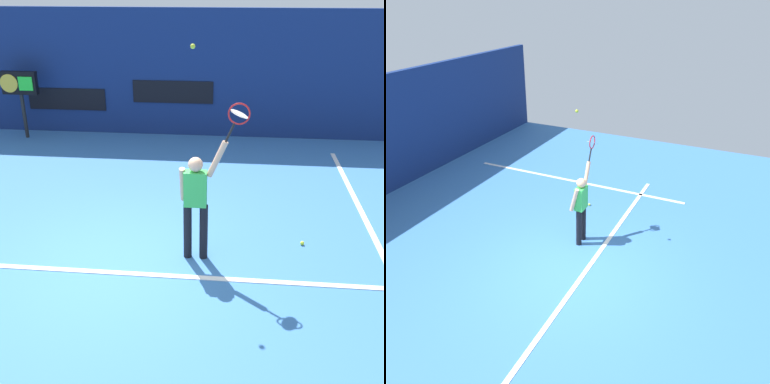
% 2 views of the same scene
% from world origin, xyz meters
% --- Properties ---
extents(ground_plane, '(18.00, 18.00, 0.00)m').
position_xyz_m(ground_plane, '(0.00, 0.00, 0.00)').
color(ground_plane, '#3870B2').
extents(back_wall, '(18.00, 0.20, 3.36)m').
position_xyz_m(back_wall, '(0.00, 6.78, 1.68)').
color(back_wall, navy).
rests_on(back_wall, ground_plane).
extents(sponsor_banner_center, '(2.20, 0.03, 0.60)m').
position_xyz_m(sponsor_banner_center, '(0.00, 6.66, 1.21)').
color(sponsor_banner_center, black).
extents(sponsor_banner_portside, '(2.20, 0.03, 0.60)m').
position_xyz_m(sponsor_banner_portside, '(-3.00, 6.66, 0.94)').
color(sponsor_banner_portside, black).
extents(court_baseline, '(10.00, 0.10, 0.01)m').
position_xyz_m(court_baseline, '(0.00, -0.19, 0.01)').
color(court_baseline, white).
rests_on(court_baseline, ground_plane).
extents(court_sideline, '(0.10, 7.00, 0.01)m').
position_xyz_m(court_sideline, '(4.21, 2.00, 0.01)').
color(court_sideline, white).
rests_on(court_sideline, ground_plane).
extents(tennis_player, '(0.72, 0.31, 1.96)m').
position_xyz_m(tennis_player, '(1.22, 0.39, 1.01)').
color(tennis_player, black).
rests_on(tennis_player, ground_plane).
extents(tennis_racket, '(0.41, 0.27, 0.62)m').
position_xyz_m(tennis_racket, '(1.80, 0.39, 2.32)').
color(tennis_racket, black).
extents(tennis_ball, '(0.07, 0.07, 0.07)m').
position_xyz_m(tennis_ball, '(1.16, 0.47, 3.23)').
color(tennis_ball, '#CCE033').
extents(scoreboard_clock, '(0.96, 0.20, 1.81)m').
position_xyz_m(scoreboard_clock, '(-4.02, 6.02, 1.42)').
color(scoreboard_clock, black).
rests_on(scoreboard_clock, ground_plane).
extents(spare_ball, '(0.07, 0.07, 0.07)m').
position_xyz_m(spare_ball, '(2.95, 0.93, 0.03)').
color(spare_ball, '#CCE033').
rests_on(spare_ball, ground_plane).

